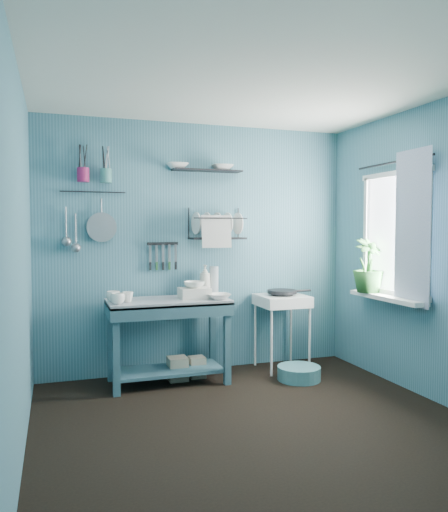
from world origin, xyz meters
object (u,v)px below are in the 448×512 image
object	(u,v)px
mug_mid	(128,297)
storage_tin_large	(178,369)
potted_plant	(368,265)
frying_pan	(282,292)
storage_tin_small	(197,367)
utensil_cup_teal	(106,176)
mug_right	(113,296)
water_bottle	(214,280)
hotplate_stand	(282,332)
floor_basin	(299,373)
wash_tub	(194,293)
soap_bottle	(205,280)
utensil_cup_magenta	(83,175)
colander	(102,227)
mug_left	(118,299)
dish_rack	(217,223)
work_counter	(168,341)

from	to	relation	value
mug_mid	storage_tin_large	size ratio (longest dim) A/B	0.45
potted_plant	mug_mid	bearing A→B (deg)	170.36
frying_pan	storage_tin_small	bearing A→B (deg)	-179.70
utensil_cup_teal	storage_tin_small	distance (m)	2.03
mug_right	potted_plant	distance (m)	2.43
water_bottle	frying_pan	xyz separation A→B (m)	(0.69, -0.14, -0.13)
hotplate_stand	potted_plant	distance (m)	1.11
hotplate_stand	floor_basin	world-z (taller)	hotplate_stand
mug_mid	storage_tin_small	distance (m)	1.01
utensil_cup_teal	storage_tin_small	size ratio (longest dim) A/B	0.65
potted_plant	storage_tin_large	size ratio (longest dim) A/B	2.37
frying_pan	storage_tin_small	xyz separation A→B (m)	(-0.91, -0.00, -0.70)
mug_mid	frying_pan	size ratio (longest dim) A/B	0.33
wash_tub	potted_plant	distance (m)	1.70
soap_bottle	wash_tub	bearing A→B (deg)	-127.69
wash_tub	hotplate_stand	bearing A→B (deg)	6.23
utensil_cup_magenta	colander	world-z (taller)	utensil_cup_magenta
hotplate_stand	colander	distance (m)	2.09
mug_mid	hotplate_stand	xyz separation A→B (m)	(1.59, 0.14, -0.45)
soap_bottle	mug_left	bearing A→B (deg)	-158.20
wash_tub	soap_bottle	bearing A→B (deg)	52.31
wash_tub	colander	world-z (taller)	colander
storage_tin_large	storage_tin_small	bearing A→B (deg)	8.53
dish_rack	utensil_cup_teal	bearing A→B (deg)	-174.73
mug_left	colander	size ratio (longest dim) A/B	0.44
water_bottle	dish_rack	xyz separation A→B (m)	(0.04, 0.00, 0.57)
utensil_cup_teal	potted_plant	size ratio (longest dim) A/B	0.25
hotplate_stand	storage_tin_small	size ratio (longest dim) A/B	3.82
frying_pan	colander	world-z (taller)	colander
mug_right	utensil_cup_teal	distance (m)	1.14
mug_mid	utensil_cup_magenta	world-z (taller)	utensil_cup_magenta
wash_tub	soap_bottle	size ratio (longest dim) A/B	0.94
soap_bottle	utensil_cup_magenta	distance (m)	1.53
hotplate_stand	frying_pan	world-z (taller)	frying_pan
storage_tin_large	frying_pan	bearing A→B (deg)	1.79
soap_bottle	storage_tin_large	xyz separation A→B (m)	(-0.32, -0.15, -0.83)
frying_pan	potted_plant	world-z (taller)	potted_plant
mug_left	storage_tin_large	world-z (taller)	mug_left
colander	work_counter	bearing A→B (deg)	-28.05
utensil_cup_magenta	wash_tub	bearing A→B (deg)	-16.60
utensil_cup_magenta	utensil_cup_teal	world-z (taller)	utensil_cup_magenta
hotplate_stand	utensil_cup_teal	xyz separation A→B (m)	(-1.74, 0.19, 1.56)
hotplate_stand	potted_plant	size ratio (longest dim) A/B	1.46
soap_bottle	water_bottle	world-z (taller)	soap_bottle
storage_tin_small	utensil_cup_teal	bearing A→B (deg)	166.88
mug_mid	hotplate_stand	distance (m)	1.66
mug_mid	colander	distance (m)	0.75
dish_rack	floor_basin	xyz separation A→B (m)	(0.65, -0.54, -1.43)
potted_plant	colander	bearing A→B (deg)	163.03
dish_rack	floor_basin	distance (m)	1.66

